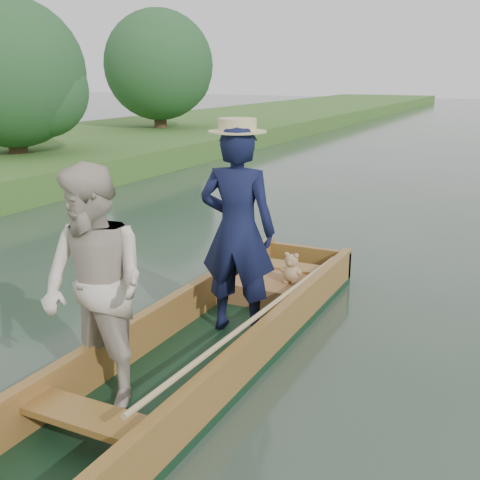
% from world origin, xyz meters
% --- Properties ---
extents(ground, '(120.00, 120.00, 0.00)m').
position_xyz_m(ground, '(0.00, 0.00, 0.00)').
color(ground, '#283D30').
rests_on(ground, ground).
extents(trees_far, '(22.96, 13.76, 4.59)m').
position_xyz_m(trees_far, '(-0.83, 8.89, 2.47)').
color(trees_far, '#47331E').
rests_on(trees_far, ground).
extents(punt, '(1.37, 5.00, 2.06)m').
position_xyz_m(punt, '(-0.12, -0.20, 0.71)').
color(punt, black).
rests_on(punt, ground).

